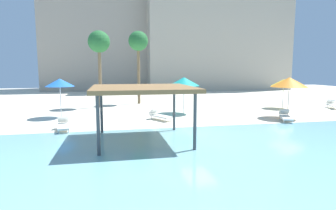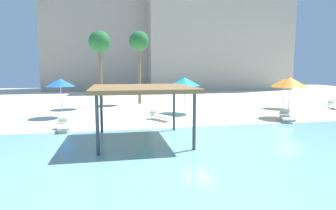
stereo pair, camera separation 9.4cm
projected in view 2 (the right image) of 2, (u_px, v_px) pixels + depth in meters
name	position (u px, v px, depth m)	size (l,w,h in m)	color
ground_plane	(190.00, 134.00, 14.68)	(80.00, 80.00, 0.00)	beige
lagoon_water	(231.00, 168.00, 9.57)	(44.00, 13.50, 0.04)	#7AB7C1
shade_pavilion	(142.00, 90.00, 12.86)	(4.59, 4.59, 2.59)	#42474C
beach_umbrella_teal_1	(184.00, 82.00, 21.21)	(2.40, 2.40, 2.79)	silver
beach_umbrella_blue_2	(60.00, 83.00, 19.44)	(2.00, 2.00, 2.74)	silver
beach_umbrella_yellow_3	(285.00, 83.00, 24.06)	(2.09, 2.09, 2.52)	silver
beach_umbrella_orange_4	(290.00, 82.00, 19.22)	(2.48, 2.48, 2.84)	silver
lounge_chair_0	(64.00, 125.00, 15.44)	(0.89, 1.97, 0.74)	white
lounge_chair_3	(160.00, 115.00, 18.67)	(1.45, 1.95, 0.74)	white
lounge_chair_4	(334.00, 105.00, 24.05)	(1.31, 1.98, 0.74)	white
lounge_chair_5	(286.00, 116.00, 18.14)	(1.32, 1.98, 0.74)	white
palm_tree_0	(139.00, 43.00, 26.86)	(1.90, 1.90, 7.04)	brown
palm_tree_1	(100.00, 44.00, 24.23)	(1.90, 1.90, 6.71)	brown
hotel_block_0	(103.00, 33.00, 46.71)	(18.10, 9.98, 18.74)	#9E9384
hotel_block_1	(216.00, 25.00, 46.75)	(23.40, 9.43, 21.64)	#B2A893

